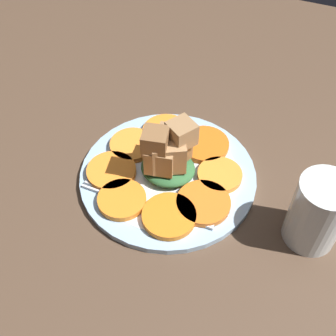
# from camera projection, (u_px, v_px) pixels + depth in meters

# --- Properties ---
(table_slab) EXTENTS (1.20, 1.20, 0.02)m
(table_slab) POSITION_uv_depth(u_px,v_px,m) (168.00, 182.00, 0.62)
(table_slab) COLOR #4C3828
(table_slab) RESTS_ON ground
(plate) EXTENTS (0.25, 0.25, 0.01)m
(plate) POSITION_uv_depth(u_px,v_px,m) (168.00, 175.00, 0.61)
(plate) COLOR #99B7D1
(plate) RESTS_ON table_slab
(carrot_slice_0) EXTENTS (0.06, 0.06, 0.01)m
(carrot_slice_0) POSITION_uv_depth(u_px,v_px,m) (220.00, 175.00, 0.60)
(carrot_slice_0) COLOR orange
(carrot_slice_0) RESTS_ON plate
(carrot_slice_1) EXTENTS (0.07, 0.07, 0.01)m
(carrot_slice_1) POSITION_uv_depth(u_px,v_px,m) (205.00, 144.00, 0.64)
(carrot_slice_1) COLOR orange
(carrot_slice_1) RESTS_ON plate
(carrot_slice_2) EXTENTS (0.07, 0.07, 0.01)m
(carrot_slice_2) POSITION_uv_depth(u_px,v_px,m) (166.00, 132.00, 0.66)
(carrot_slice_2) COLOR orange
(carrot_slice_2) RESTS_ON plate
(carrot_slice_3) EXTENTS (0.07, 0.07, 0.01)m
(carrot_slice_3) POSITION_uv_depth(u_px,v_px,m) (132.00, 145.00, 0.64)
(carrot_slice_3) COLOR orange
(carrot_slice_3) RESTS_ON plate
(carrot_slice_4) EXTENTS (0.07, 0.07, 0.01)m
(carrot_slice_4) POSITION_uv_depth(u_px,v_px,m) (111.00, 171.00, 0.60)
(carrot_slice_4) COLOR orange
(carrot_slice_4) RESTS_ON plate
(carrot_slice_5) EXTENTS (0.07, 0.07, 0.01)m
(carrot_slice_5) POSITION_uv_depth(u_px,v_px,m) (122.00, 199.00, 0.57)
(carrot_slice_5) COLOR orange
(carrot_slice_5) RESTS_ON plate
(carrot_slice_6) EXTENTS (0.07, 0.07, 0.01)m
(carrot_slice_6) POSITION_uv_depth(u_px,v_px,m) (169.00, 216.00, 0.55)
(carrot_slice_6) COLOR orange
(carrot_slice_6) RESTS_ON plate
(carrot_slice_7) EXTENTS (0.07, 0.07, 0.01)m
(carrot_slice_7) POSITION_uv_depth(u_px,v_px,m) (203.00, 203.00, 0.57)
(carrot_slice_7) COLOR orange
(carrot_slice_7) RESTS_ON plate
(center_pile) EXTENTS (0.08, 0.07, 0.09)m
(center_pile) POSITION_uv_depth(u_px,v_px,m) (168.00, 152.00, 0.58)
(center_pile) COLOR #2D6033
(center_pile) RESTS_ON plate
(fork) EXTENTS (0.19, 0.02, 0.00)m
(fork) POSITION_uv_depth(u_px,v_px,m) (144.00, 201.00, 0.57)
(fork) COLOR silver
(fork) RESTS_ON plate
(water_glass) EXTENTS (0.07, 0.07, 0.10)m
(water_glass) POSITION_uv_depth(u_px,v_px,m) (318.00, 213.00, 0.51)
(water_glass) COLOR silver
(water_glass) RESTS_ON table_slab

